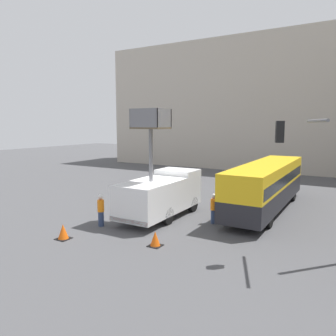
% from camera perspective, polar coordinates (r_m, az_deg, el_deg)
% --- Properties ---
extents(ground_plane, '(120.00, 120.00, 0.00)m').
position_cam_1_polar(ground_plane, '(20.63, -1.65, -8.74)').
color(ground_plane, '#4C4C4F').
extents(building_backdrop_far, '(44.00, 10.00, 16.69)m').
position_cam_1_polar(building_backdrop_far, '(46.14, 17.42, 10.41)').
color(building_backdrop_far, '#BCB2A3').
rests_on(building_backdrop_far, ground_plane).
extents(utility_truck, '(2.60, 6.60, 6.69)m').
position_cam_1_polar(utility_truck, '(20.49, -1.29, -4.28)').
color(utility_truck, white).
rests_on(utility_truck, ground_plane).
extents(city_bus, '(2.53, 12.25, 3.20)m').
position_cam_1_polar(city_bus, '(23.10, 16.82, -2.49)').
color(city_bus, '#232328').
rests_on(city_bus, ground_plane).
extents(traffic_light_pole, '(2.97, 2.72, 6.25)m').
position_cam_1_polar(traffic_light_pole, '(14.88, 25.72, 0.59)').
color(traffic_light_pole, slate).
rests_on(traffic_light_pole, ground_plane).
extents(road_worker_near_truck, '(0.38, 0.38, 1.88)m').
position_cam_1_polar(road_worker_near_truck, '(19.23, -11.62, -7.19)').
color(road_worker_near_truck, navy).
rests_on(road_worker_near_truck, ground_plane).
extents(road_worker_directing, '(0.38, 0.38, 1.79)m').
position_cam_1_polar(road_worker_directing, '(19.57, 7.96, -7.01)').
color(road_worker_directing, navy).
rests_on(road_worker_directing, ground_plane).
extents(traffic_cone_near_truck, '(0.68, 0.68, 0.78)m').
position_cam_1_polar(traffic_cone_near_truck, '(17.79, -17.79, -10.56)').
color(traffic_cone_near_truck, black).
rests_on(traffic_cone_near_truck, ground_plane).
extents(traffic_cone_mid_road, '(0.63, 0.63, 0.72)m').
position_cam_1_polar(traffic_cone_mid_road, '(16.06, -2.24, -12.28)').
color(traffic_cone_mid_road, black).
rests_on(traffic_cone_mid_road, ground_plane).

